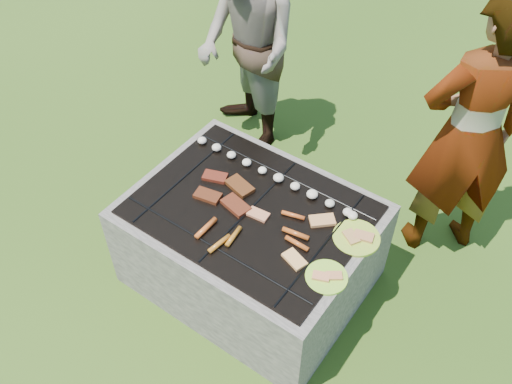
# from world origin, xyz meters

# --- Properties ---
(lawn) EXTENTS (60.00, 60.00, 0.00)m
(lawn) POSITION_xyz_m (0.00, 0.00, 0.00)
(lawn) COLOR #244711
(lawn) RESTS_ON ground
(fire_pit) EXTENTS (1.30, 1.00, 0.62)m
(fire_pit) POSITION_xyz_m (0.00, 0.00, 0.28)
(fire_pit) COLOR gray
(fire_pit) RESTS_ON ground
(mushrooms) EXTENTS (1.09, 0.07, 0.04)m
(mushrooms) POSITION_xyz_m (0.01, 0.27, 0.63)
(mushrooms) COLOR silver
(mushrooms) RESTS_ON fire_pit
(pork_slabs) EXTENTS (0.39, 0.28, 0.02)m
(pork_slabs) POSITION_xyz_m (-0.17, 0.02, 0.62)
(pork_slabs) COLOR maroon
(pork_slabs) RESTS_ON fire_pit
(sausages) EXTENTS (0.52, 0.48, 0.03)m
(sausages) POSITION_xyz_m (0.12, -0.14, 0.63)
(sausages) COLOR orange
(sausages) RESTS_ON fire_pit
(bread_on_grate) EXTENTS (0.45, 0.43, 0.02)m
(bread_on_grate) POSITION_xyz_m (0.29, 0.01, 0.62)
(bread_on_grate) COLOR #EDAB79
(bread_on_grate) RESTS_ON fire_pit
(plate_far) EXTENTS (0.32, 0.32, 0.03)m
(plate_far) POSITION_xyz_m (0.56, 0.16, 0.61)
(plate_far) COLOR yellow
(plate_far) RESTS_ON fire_pit
(plate_near) EXTENTS (0.26, 0.26, 0.03)m
(plate_near) POSITION_xyz_m (0.56, -0.15, 0.61)
(plate_near) COLOR #D2FE3C
(plate_near) RESTS_ON fire_pit
(cook) EXTENTS (0.75, 0.74, 1.75)m
(cook) POSITION_xyz_m (0.79, 0.94, 0.87)
(cook) COLOR gray
(cook) RESTS_ON ground
(bystander) EXTENTS (0.99, 0.93, 1.61)m
(bystander) POSITION_xyz_m (-0.78, 1.03, 0.81)
(bystander) COLOR #A49A89
(bystander) RESTS_ON ground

